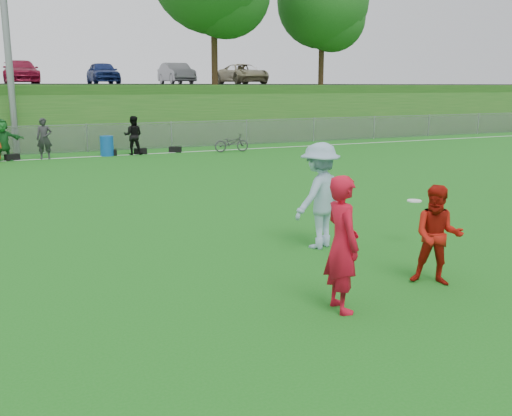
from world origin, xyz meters
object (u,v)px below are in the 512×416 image
player_red_left (342,244)px  frisbee (414,201)px  bicycle (231,143)px  player_red_center (438,235)px  recycling_bin (107,146)px  player_blue (320,196)px

player_red_left → frisbee: bearing=-47.5°
frisbee → bicycle: bearing=80.0°
player_red_center → recycling_bin: player_red_center is taller
player_red_center → player_blue: size_ratio=0.78×
bicycle → frisbee: bearing=175.5°
player_red_left → bicycle: size_ratio=1.16×
player_red_left → player_red_center: size_ratio=1.20×
player_blue → recycling_bin: (-0.94, 16.21, -0.55)m
player_red_left → recycling_bin: size_ratio=2.15×
player_red_center → recycling_bin: 18.79m
player_red_center → frisbee: 2.24m
player_blue → player_red_center: bearing=78.3°
player_red_center → player_blue: (-0.56, 2.51, 0.22)m
player_red_center → bicycle: size_ratio=0.96×
player_blue → player_red_left: bearing=40.4°
player_red_center → frisbee: size_ratio=5.63×
player_blue → recycling_bin: 16.25m
player_blue → bicycle: size_ratio=1.23×
player_red_left → player_blue: size_ratio=0.94×
player_red_center → bicycle: bearing=119.0°
player_red_center → player_blue: 2.59m
bicycle → player_red_left: bearing=167.6°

